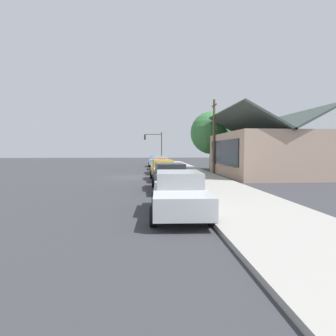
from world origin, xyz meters
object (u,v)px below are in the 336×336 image
object	(u,v)px
car_coral	(160,165)
traffic_light_main	(155,143)
car_skyblue	(156,161)
shade_tree	(212,133)
utility_pole_wooden	(214,135)
fire_hydrant_red	(191,180)
car_charcoal	(170,177)
car_silver	(179,193)
car_seafoam	(160,163)
car_mustard	(163,170)

from	to	relation	value
car_coral	traffic_light_main	bearing A→B (deg)	-178.16
car_skyblue	shade_tree	xyz separation A→B (m)	(6.96, 6.47, 3.60)
traffic_light_main	utility_pole_wooden	size ratio (longest dim) A/B	0.69
fire_hydrant_red	car_charcoal	bearing A→B (deg)	-47.51
shade_tree	car_silver	bearing A→B (deg)	-15.54
fire_hydrant_red	car_coral	bearing A→B (deg)	-171.96
car_skyblue	shade_tree	size ratio (longest dim) A/B	0.65
fire_hydrant_red	utility_pole_wooden	bearing A→B (deg)	159.49
car_charcoal	car_seafoam	bearing A→B (deg)	177.89
car_coral	car_silver	bearing A→B (deg)	1.03
car_charcoal	car_silver	bearing A→B (deg)	-3.35
car_seafoam	car_charcoal	world-z (taller)	same
car_coral	car_mustard	xyz separation A→B (m)	(6.08, -0.04, 0.00)
car_mustard	traffic_light_main	size ratio (longest dim) A/B	0.94
car_charcoal	shade_tree	bearing A→B (deg)	157.74
car_coral	traffic_light_main	size ratio (longest dim) A/B	0.87
car_skyblue	traffic_light_main	size ratio (longest dim) A/B	0.88
car_coral	fire_hydrant_red	world-z (taller)	car_coral
car_seafoam	utility_pole_wooden	world-z (taller)	utility_pole_wooden
car_mustard	car_charcoal	xyz separation A→B (m)	(5.83, 0.13, 0.00)
car_seafoam	fire_hydrant_red	xyz separation A→B (m)	(16.67, 1.32, -0.32)
car_seafoam	fire_hydrant_red	size ratio (longest dim) A/B	6.39
traffic_light_main	utility_pole_wooden	bearing A→B (deg)	19.77
car_coral	utility_pole_wooden	distance (m)	6.32
car_seafoam	car_skyblue	bearing A→B (deg)	-174.98
car_charcoal	car_mustard	bearing A→B (deg)	179.45
utility_pole_wooden	fire_hydrant_red	distance (m)	11.92
car_seafoam	traffic_light_main	world-z (taller)	traffic_light_main
utility_pole_wooden	car_skyblue	bearing A→B (deg)	-154.75
traffic_light_main	fire_hydrant_red	bearing A→B (deg)	3.59
car_coral	utility_pole_wooden	xyz separation A→B (m)	(-0.07, 5.50, 3.11)
car_skyblue	utility_pole_wooden	world-z (taller)	utility_pole_wooden
car_charcoal	traffic_light_main	xyz separation A→B (m)	(-27.73, -0.25, 2.67)
car_skyblue	car_mustard	bearing A→B (deg)	3.25
car_coral	fire_hydrant_red	size ratio (longest dim) A/B	6.39
car_charcoal	fire_hydrant_red	world-z (taller)	car_charcoal
traffic_light_main	fire_hydrant_red	distance (m)	26.66
car_charcoal	utility_pole_wooden	distance (m)	13.51
shade_tree	traffic_light_main	xyz separation A→B (m)	(-10.85, -6.54, -0.92)
shade_tree	fire_hydrant_red	bearing A→B (deg)	-17.38
car_seafoam	car_charcoal	distance (m)	17.96
car_mustard	utility_pole_wooden	bearing A→B (deg)	135.01
car_seafoam	shade_tree	bearing A→B (deg)	82.47
car_charcoal	car_silver	distance (m)	6.34
car_mustard	traffic_light_main	bearing A→B (deg)	177.34
car_skyblue	shade_tree	bearing A→B (deg)	45.99
car_silver	traffic_light_main	world-z (taller)	traffic_light_main
shade_tree	fire_hydrant_red	size ratio (longest dim) A/B	9.82
shade_tree	fire_hydrant_red	distance (m)	16.79
car_coral	utility_pole_wooden	size ratio (longest dim) A/B	0.61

